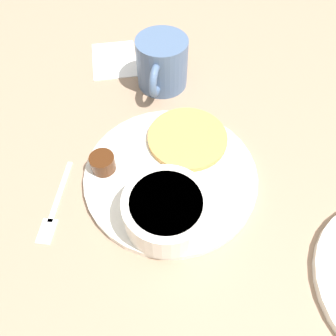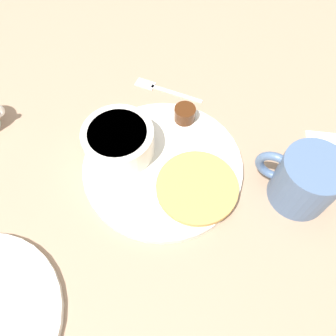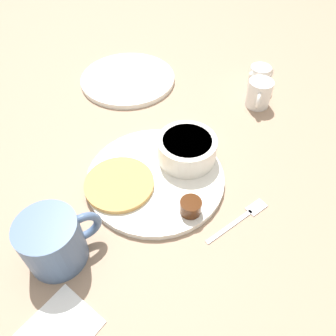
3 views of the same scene
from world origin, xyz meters
name	(u,v)px [view 3 (image 3 of 3)]	position (x,y,z in m)	size (l,w,h in m)	color
ground_plane	(156,180)	(0.00, 0.00, 0.00)	(4.00, 4.00, 0.00)	#9E7F66
plate	(155,178)	(0.00, 0.00, 0.01)	(0.25, 0.25, 0.01)	white
pancake_stack	(119,184)	(0.06, -0.03, 0.02)	(0.12, 0.12, 0.01)	tan
bowl	(187,148)	(-0.07, 0.01, 0.04)	(0.11, 0.11, 0.05)	white
syrup_cup	(191,207)	(0.02, 0.10, 0.02)	(0.04, 0.04, 0.03)	#47230F
butter_ramekin	(198,153)	(-0.09, 0.03, 0.03)	(0.05, 0.05, 0.04)	white
coffee_mug	(54,241)	(0.21, -0.01, 0.04)	(0.12, 0.09, 0.09)	slate
creamer_pitcher_near	(259,93)	(-0.32, 0.02, 0.03)	(0.08, 0.05, 0.06)	white
creamer_pitcher_far	(259,78)	(-0.38, -0.01, 0.03)	(0.07, 0.05, 0.06)	white
fork	(244,216)	(-0.04, 0.17, 0.00)	(0.13, 0.04, 0.00)	silver
napkin	(53,336)	(0.29, 0.08, 0.00)	(0.12, 0.09, 0.00)	white
far_plate	(128,79)	(-0.19, -0.27, 0.01)	(0.23, 0.23, 0.01)	white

